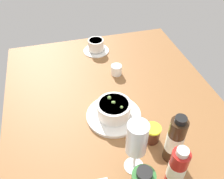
# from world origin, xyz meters

# --- Properties ---
(ground_plane) EXTENTS (1.10, 0.84, 0.03)m
(ground_plane) POSITION_xyz_m (0.00, 0.00, -0.01)
(ground_plane) COLOR brown
(porridge_bowl) EXTENTS (0.20, 0.20, 0.08)m
(porridge_bowl) POSITION_xyz_m (0.03, -0.02, 0.03)
(porridge_bowl) COLOR white
(porridge_bowl) RESTS_ON ground_plane
(coffee_cup) EXTENTS (0.13, 0.13, 0.06)m
(coffee_cup) POSITION_xyz_m (-0.42, 0.01, 0.03)
(coffee_cup) COLOR white
(coffee_cup) RESTS_ON ground_plane
(creamer_jug) EXTENTS (0.05, 0.05, 0.05)m
(creamer_jug) POSITION_xyz_m (-0.21, 0.06, 0.02)
(creamer_jug) COLOR white
(creamer_jug) RESTS_ON ground_plane
(wine_glass) EXTENTS (0.06, 0.06, 0.20)m
(wine_glass) POSITION_xyz_m (0.24, -0.01, 0.13)
(wine_glass) COLOR white
(wine_glass) RESTS_ON ground_plane
(jam_jar) EXTENTS (0.05, 0.05, 0.06)m
(jam_jar) POSITION_xyz_m (0.16, 0.07, 0.03)
(jam_jar) COLOR #472115
(jam_jar) RESTS_ON ground_plane
(sauce_bottle_red) EXTENTS (0.05, 0.05, 0.16)m
(sauce_bottle_red) POSITION_xyz_m (0.32, 0.08, 0.08)
(sauce_bottle_red) COLOR #B21E19
(sauce_bottle_red) RESTS_ON ground_plane
(sauce_bottle_brown) EXTENTS (0.05, 0.05, 0.19)m
(sauce_bottle_brown) POSITION_xyz_m (0.24, 0.11, 0.09)
(sauce_bottle_brown) COLOR #382314
(sauce_bottle_brown) RESTS_ON ground_plane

